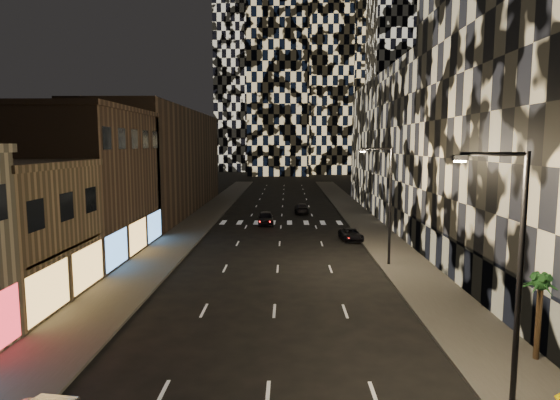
{
  "coord_description": "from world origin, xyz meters",
  "views": [
    {
      "loc": [
        0.72,
        -5.5,
        9.37
      ],
      "look_at": [
        0.28,
        22.7,
        6.0
      ],
      "focal_mm": 30.0,
      "sensor_mm": 36.0,
      "label": 1
    }
  ],
  "objects_px": {
    "car_dark_midlane": "(266,218)",
    "streetlight_far": "(387,197)",
    "streetlight_near": "(513,264)",
    "car_dark_oncoming": "(302,208)",
    "car_dark_rightlane": "(351,234)",
    "palm_tree": "(541,288)"
  },
  "relations": [
    {
      "from": "car_dark_midlane",
      "to": "car_dark_rightlane",
      "type": "relative_size",
      "value": 1.1
    },
    {
      "from": "streetlight_near",
      "to": "car_dark_rightlane",
      "type": "relative_size",
      "value": 2.19
    },
    {
      "from": "streetlight_near",
      "to": "palm_tree",
      "type": "bearing_deg",
      "value": 51.36
    },
    {
      "from": "streetlight_far",
      "to": "car_dark_oncoming",
      "type": "height_order",
      "value": "streetlight_far"
    },
    {
      "from": "palm_tree",
      "to": "car_dark_rightlane",
      "type": "bearing_deg",
      "value": 99.9
    },
    {
      "from": "car_dark_rightlane",
      "to": "palm_tree",
      "type": "height_order",
      "value": "palm_tree"
    },
    {
      "from": "car_dark_oncoming",
      "to": "car_dark_midlane",
      "type": "bearing_deg",
      "value": 63.16
    },
    {
      "from": "car_dark_midlane",
      "to": "streetlight_far",
      "type": "bearing_deg",
      "value": -64.2
    },
    {
      "from": "streetlight_far",
      "to": "car_dark_oncoming",
      "type": "xyz_separation_m",
      "value": [
        -5.64,
        27.96,
        -4.68
      ]
    },
    {
      "from": "streetlight_near",
      "to": "palm_tree",
      "type": "relative_size",
      "value": 2.37
    },
    {
      "from": "streetlight_near",
      "to": "car_dark_midlane",
      "type": "xyz_separation_m",
      "value": [
        -10.15,
        38.71,
        -4.58
      ]
    },
    {
      "from": "car_dark_oncoming",
      "to": "streetlight_near",
      "type": "bearing_deg",
      "value": 95.88
    },
    {
      "from": "streetlight_far",
      "to": "palm_tree",
      "type": "relative_size",
      "value": 2.37
    },
    {
      "from": "palm_tree",
      "to": "car_dark_oncoming",
      "type": "bearing_deg",
      "value": 101.29
    },
    {
      "from": "streetlight_near",
      "to": "car_dark_oncoming",
      "type": "bearing_deg",
      "value": 96.71
    },
    {
      "from": "palm_tree",
      "to": "car_dark_midlane",
      "type": "bearing_deg",
      "value": 110.93
    },
    {
      "from": "streetlight_far",
      "to": "car_dark_rightlane",
      "type": "distance_m",
      "value": 10.91
    },
    {
      "from": "streetlight_near",
      "to": "car_dark_rightlane",
      "type": "distance_m",
      "value": 30.13
    },
    {
      "from": "car_dark_rightlane",
      "to": "palm_tree",
      "type": "distance_m",
      "value": 26.31
    },
    {
      "from": "car_dark_midlane",
      "to": "car_dark_rightlane",
      "type": "distance_m",
      "value": 12.59
    },
    {
      "from": "streetlight_near",
      "to": "streetlight_far",
      "type": "distance_m",
      "value": 20.0
    },
    {
      "from": "streetlight_near",
      "to": "streetlight_far",
      "type": "bearing_deg",
      "value": 90.0
    }
  ]
}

